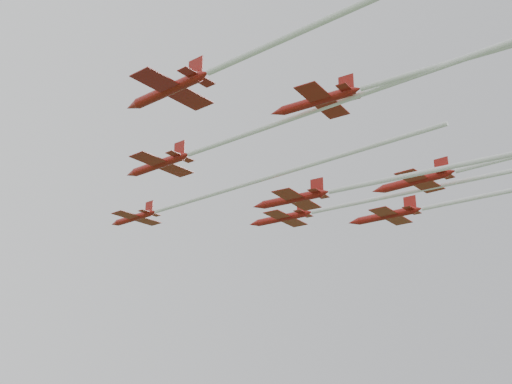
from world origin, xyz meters
TOP-DOWN VIEW (x-y plane):
  - jet_lead at (-10.67, 5.66)m, footprint 16.74×52.69m
  - jet_row2_left at (-15.25, -9.98)m, footprint 18.12×52.55m
  - jet_row2_right at (10.81, 1.32)m, footprint 19.48×46.26m
  - jet_row3_left at (-24.33, -28.75)m, footprint 17.15×50.59m
  - jet_row3_mid at (0.98, -14.86)m, footprint 21.07×46.18m
  - jet_row3_right at (25.69, -15.70)m, footprint 24.46×66.15m
  - jet_row4_left at (-9.11, -31.86)m, footprint 20.21×44.69m

SIDE VIEW (x-z plane):
  - jet_row3_mid at x=0.98m, z-range 46.93..49.54m
  - jet_lead at x=-10.67m, z-range 48.75..51.09m
  - jet_row3_left at x=-24.33m, z-range 49.21..51.78m
  - jet_row2_left at x=-15.25m, z-range 50.37..53.00m
  - jet_row4_left at x=-9.11m, z-range 50.57..52.97m
  - jet_row2_right at x=10.81m, z-range 50.41..53.13m
  - jet_row3_right at x=25.69m, z-range 50.50..53.45m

